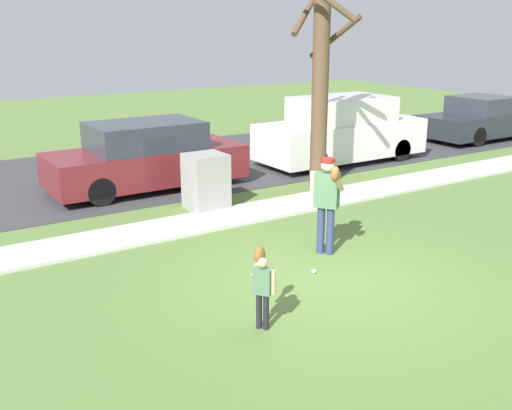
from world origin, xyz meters
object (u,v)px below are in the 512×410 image
parked_suv_maroon (146,157)px  person_adult (327,196)px  baseball (314,271)px  utility_cabinet (206,182)px  person_child (262,279)px  parked_van_white (341,131)px  street_tree_near (321,67)px  parked_pickup_dark (486,119)px

parked_suv_maroon → person_adult: bearing=-81.6°
person_adult → baseball: bearing=4.6°
baseball → utility_cabinet: utility_cabinet is taller
person_child → parked_van_white: parked_van_white is taller
parked_van_white → person_adult: bearing=-132.3°
person_child → parked_van_white: (7.46, 7.19, 0.22)m
person_adult → parked_suv_maroon: person_adult is taller
street_tree_near → parked_suv_maroon: (-3.46, 2.30, -2.13)m
person_adult → person_child: bearing=-1.1°
person_child → parked_van_white: 10.36m
person_child → parked_suv_maroon: bearing=43.3°
parked_suv_maroon → parked_pickup_dark: size_ratio=0.90×
utility_cabinet → parked_pickup_dark: parked_pickup_dark is taller
utility_cabinet → parked_van_white: 5.88m
parked_pickup_dark → baseball: bearing=-153.2°
street_tree_near → parked_van_white: (2.48, 2.07, -2.02)m
utility_cabinet → parked_pickup_dark: (12.32, 2.21, 0.07)m
baseball → street_tree_near: (3.30, 4.10, 2.89)m
street_tree_near → parked_pickup_dark: bearing=13.7°
street_tree_near → person_child: bearing=-134.2°
baseball → person_child: bearing=-148.7°
parked_van_white → parked_suv_maroon: bearing=177.8°
parked_pickup_dark → parked_van_white: bearing=-178.4°
baseball → parked_suv_maroon: size_ratio=0.02×
parked_pickup_dark → person_adult: bearing=-154.0°
baseball → utility_cabinet: 4.20m
baseball → parked_suv_maroon: bearing=91.4°
person_adult → parked_pickup_dark: person_adult is taller
parked_suv_maroon → parked_pickup_dark: 12.74m
person_child → baseball: size_ratio=14.16×
utility_cabinet → parked_pickup_dark: bearing=10.2°
person_adult → utility_cabinet: size_ratio=1.41×
baseball → parked_van_white: (5.78, 6.17, 0.87)m
parked_van_white → utility_cabinet: bearing=-159.9°
baseball → street_tree_near: bearing=51.1°
parked_pickup_dark → street_tree_near: bearing=-166.3°
person_adult → person_child: size_ratio=1.63×
person_adult → parked_suv_maroon: size_ratio=0.36×
parked_suv_maroon → parked_van_white: 5.94m
person_adult → street_tree_near: bearing=-161.6°
parked_van_white → parked_pickup_dark: 6.81m
parked_suv_maroon → parked_van_white: size_ratio=0.94×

